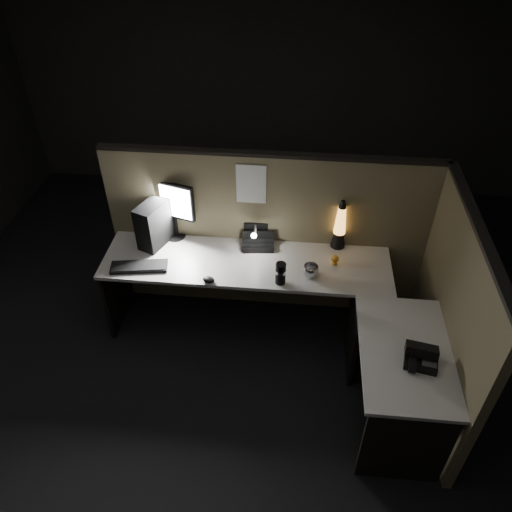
# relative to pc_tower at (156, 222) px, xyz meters

# --- Properties ---
(floor) EXTENTS (6.00, 6.00, 0.00)m
(floor) POSITION_rel_pc_tower_xyz_m (0.91, -0.80, -0.92)
(floor) COLOR black
(floor) RESTS_ON ground
(room_shell) EXTENTS (6.00, 6.00, 6.00)m
(room_shell) POSITION_rel_pc_tower_xyz_m (0.91, -0.80, 0.70)
(room_shell) COLOR silver
(room_shell) RESTS_ON ground
(partition_back) EXTENTS (2.66, 0.06, 1.50)m
(partition_back) POSITION_rel_pc_tower_xyz_m (0.91, 0.13, -0.17)
(partition_back) COLOR brown
(partition_back) RESTS_ON ground
(partition_right) EXTENTS (0.06, 1.66, 1.50)m
(partition_right) POSITION_rel_pc_tower_xyz_m (2.24, -0.70, -0.17)
(partition_right) COLOR brown
(partition_right) RESTS_ON ground
(desk) EXTENTS (2.60, 1.60, 0.73)m
(desk) POSITION_rel_pc_tower_xyz_m (1.09, -0.55, -0.34)
(desk) COLOR beige
(desk) RESTS_ON ground
(pc_tower) EXTENTS (0.29, 0.40, 0.38)m
(pc_tower) POSITION_rel_pc_tower_xyz_m (0.00, 0.00, 0.00)
(pc_tower) COLOR black
(pc_tower) RESTS_ON desk
(monitor) EXTENTS (0.39, 0.17, 0.51)m
(monitor) POSITION_rel_pc_tower_xyz_m (0.12, 0.09, 0.12)
(monitor) COLOR black
(monitor) RESTS_ON desk
(keyboard) EXTENTS (0.46, 0.22, 0.02)m
(keyboard) POSITION_rel_pc_tower_xyz_m (-0.07, -0.35, -0.18)
(keyboard) COLOR black
(keyboard) RESTS_ON desk
(mouse) EXTENTS (0.11, 0.09, 0.04)m
(mouse) POSITION_rel_pc_tower_xyz_m (0.50, -0.46, -0.17)
(mouse) COLOR black
(mouse) RESTS_ON desk
(clip_lamp) EXTENTS (0.05, 0.18, 0.23)m
(clip_lamp) POSITION_rel_pc_tower_xyz_m (0.82, -0.06, -0.05)
(clip_lamp) COLOR silver
(clip_lamp) RESTS_ON desk
(organizer) EXTENTS (0.27, 0.25, 0.19)m
(organizer) POSITION_rel_pc_tower_xyz_m (0.84, 0.03, -0.15)
(organizer) COLOR black
(organizer) RESTS_ON desk
(lava_lamp) EXTENTS (0.12, 0.12, 0.44)m
(lava_lamp) POSITION_rel_pc_tower_xyz_m (1.49, 0.08, -0.01)
(lava_lamp) COLOR black
(lava_lamp) RESTS_ON desk
(travel_mug) EXTENTS (0.08, 0.08, 0.18)m
(travel_mug) POSITION_rel_pc_tower_xyz_m (1.05, -0.42, -0.10)
(travel_mug) COLOR black
(travel_mug) RESTS_ON desk
(steel_mug) EXTENTS (0.16, 0.16, 0.10)m
(steel_mug) POSITION_rel_pc_tower_xyz_m (1.27, -0.32, -0.14)
(steel_mug) COLOR #B3B3BA
(steel_mug) RESTS_ON desk
(figurine) EXTENTS (0.06, 0.06, 0.06)m
(figurine) POSITION_rel_pc_tower_xyz_m (1.46, -0.16, -0.14)
(figurine) COLOR orange
(figurine) RESTS_ON desk
(pinned_paper) EXTENTS (0.23, 0.00, 0.33)m
(pinned_paper) POSITION_rel_pc_tower_xyz_m (0.77, 0.09, 0.35)
(pinned_paper) COLOR white
(pinned_paper) RESTS_ON partition_back
(desk_phone) EXTENTS (0.23, 0.24, 0.12)m
(desk_phone) POSITION_rel_pc_tower_xyz_m (1.98, -1.08, -0.14)
(desk_phone) COLOR black
(desk_phone) RESTS_ON desk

